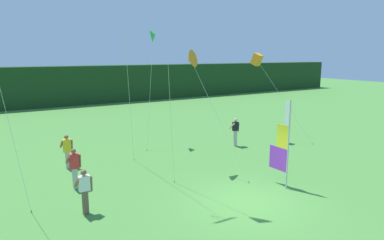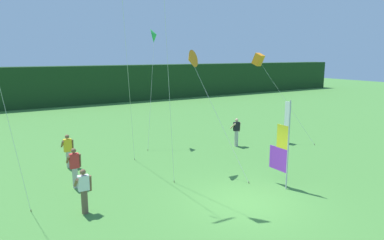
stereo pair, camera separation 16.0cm
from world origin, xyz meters
The scene contains 10 objects.
ground_plane centered at (0.00, 0.00, 0.00)m, with size 120.00×120.00×0.00m, color #478438.
distant_treeline centered at (0.00, 29.38, 2.08)m, with size 80.00×2.40×4.16m, color #193819.
banner_flag centered at (2.25, 0.46, 1.74)m, with size 0.06×1.03×3.63m.
person_near_banner centered at (-5.04, 4.71, 0.89)m, with size 0.55×0.48×1.67m.
person_mid_field centered at (4.65, 6.46, 0.90)m, with size 0.55×0.48×1.68m.
person_far_left centered at (-5.30, 2.17, 0.84)m, with size 0.55×0.48×1.59m.
person_far_right centered at (-4.72, 7.52, 0.87)m, with size 0.55×0.48×1.63m.
kite_orange_box_0 centered at (6.92, 7.29, 5.05)m, with size 2.32×3.48×5.48m.
kite_orange_delta_1 centered at (0.33, 4.46, 5.14)m, with size 1.52×3.48×5.59m.
kite_green_delta_3 centered at (0.96, 9.71, 6.47)m, with size 1.62×1.92×6.91m.
Camera 1 is at (-7.98, -9.09, 5.37)m, focal length 32.19 mm.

